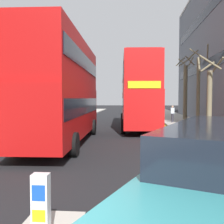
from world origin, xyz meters
The scene contains 11 objects.
sidewalk_right centered at (6.50, 16.00, 0.07)m, with size 4.00×80.00×0.14m, color #ADA89E.
sidewalk_left centered at (-6.50, 16.00, 0.07)m, with size 4.00×80.00×0.14m, color #ADA89E.
kerb_line_outer centered at (4.40, 14.00, 0.00)m, with size 0.10×56.00×0.01m, color yellow.
kerb_line_inner centered at (4.24, 14.00, 0.00)m, with size 0.10×56.00×0.01m, color yellow.
keep_left_bollard centered at (0.00, 2.63, 0.61)m, with size 0.36×0.28×1.11m.
double_decker_bus_away centered at (-2.31, 12.47, 3.03)m, with size 3.06×10.88×5.64m.
double_decker_bus_oncoming centered at (1.91, 19.84, 3.03)m, with size 3.18×10.91×5.64m.
pedestrian_far centered at (5.32, 24.13, 0.99)m, with size 0.34×0.22×1.62m.
street_tree_near centered at (7.07, 21.35, 3.38)m, with size 1.76×1.74×6.78m.
street_tree_mid centered at (7.20, 27.66, 3.39)m, with size 1.97×1.99×6.95m.
street_tree_far centered at (6.21, 15.08, 2.53)m, with size 1.55×1.62×4.98m.
Camera 1 is at (1.53, -1.49, 2.46)m, focal length 41.72 mm.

